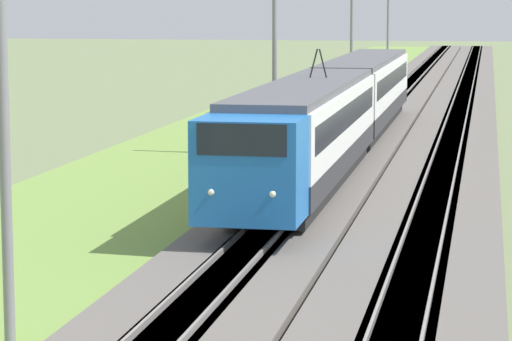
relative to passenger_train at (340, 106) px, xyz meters
The scene contains 10 objects.
ballast_main 11.72m from the passenger_train, ahead, with size 240.00×4.40×0.30m.
ballast_adjacent 12.58m from the passenger_train, 21.68° to the right, with size 240.00×4.40×0.30m.
track_main 11.72m from the passenger_train, ahead, with size 240.00×1.57×0.45m.
track_adjacent 12.58m from the passenger_train, 21.68° to the right, with size 240.00×1.57×0.45m.
grass_verge 13.33m from the passenger_train, 28.79° to the left, with size 240.00×9.48×0.12m.
passenger_train is the anchor object (origin of this frame).
catenary_mast_near 30.20m from the passenger_train, behind, with size 0.22×2.56×8.86m.
catenary_mast_mid 3.54m from the passenger_train, 82.83° to the left, with size 0.22×2.56×8.54m.
catenary_mast_far 30.93m from the passenger_train, ahead, with size 0.22×2.56×8.77m.
catenary_mast_distant 61.18m from the passenger_train, ahead, with size 0.22×2.56×8.76m.
Camera 1 is at (-13.50, -6.23, 6.91)m, focal length 85.00 mm.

